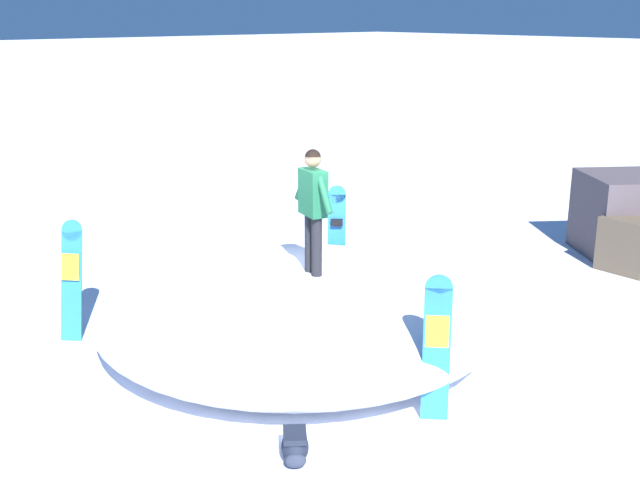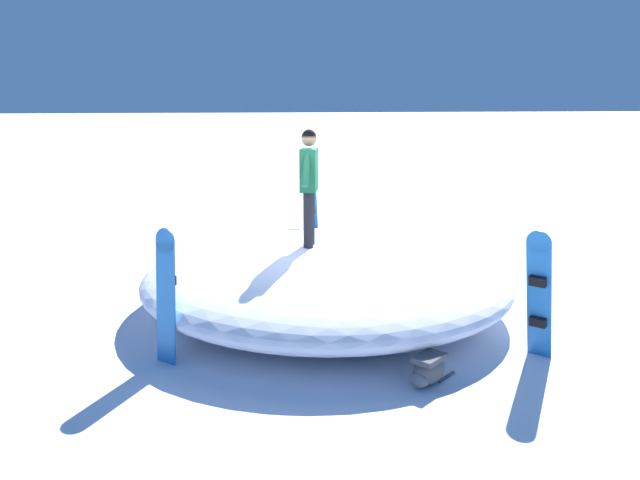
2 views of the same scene
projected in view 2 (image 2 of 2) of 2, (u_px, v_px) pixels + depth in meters
The scene contains 8 objects.
ground at pixel (314, 318), 8.69m from camera, with size 240.00×240.00×0.00m, color white.
snow_mound at pixel (326, 277), 9.00m from camera, with size 5.32×5.26×0.95m, color white.
snowboarder_standing at pixel (309, 178), 8.68m from camera, with size 0.99×0.32×1.66m.
snowboard_primary_upright at pixel (166, 294), 7.10m from camera, with size 0.28×0.29×1.60m.
snowboard_secondary_upright at pixel (539, 294), 7.11m from camera, with size 0.47×0.48×1.60m.
snowboard_tertiary_upright at pixel (311, 219), 11.34m from camera, with size 0.31×0.31×1.63m.
backpack_near at pixel (428, 370), 6.66m from camera, with size 0.60×0.64×0.33m.
backpack_far at pixel (405, 256), 11.46m from camera, with size 0.57×0.50×0.32m.
Camera 2 is at (-8.15, 1.08, 3.04)m, focal length 34.66 mm.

